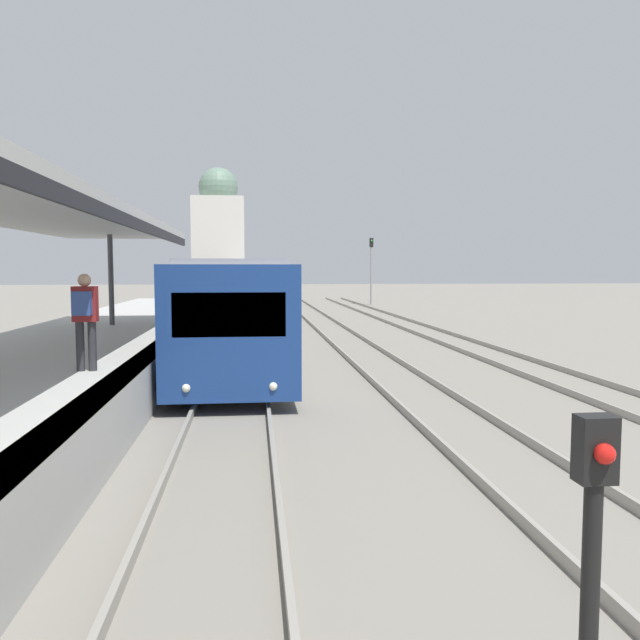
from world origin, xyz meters
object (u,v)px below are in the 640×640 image
(train_near, at_px, (245,290))
(signal_mast_far, at_px, (371,263))
(person_on_platform, at_px, (85,314))
(signal_post_near, at_px, (592,556))

(train_near, bearing_deg, signal_mast_far, 56.12)
(person_on_platform, height_order, train_near, train_near)
(person_on_platform, relative_size, signal_mast_far, 0.32)
(train_near, xyz_separation_m, signal_mast_far, (9.68, 14.41, 1.61))
(person_on_platform, distance_m, signal_post_near, 9.17)
(person_on_platform, relative_size, signal_post_near, 0.84)
(train_near, height_order, signal_mast_far, signal_mast_far)
(train_near, xyz_separation_m, signal_post_near, (2.24, -30.78, -0.43))
(signal_post_near, height_order, signal_mast_far, signal_mast_far)
(train_near, bearing_deg, person_on_platform, -96.00)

